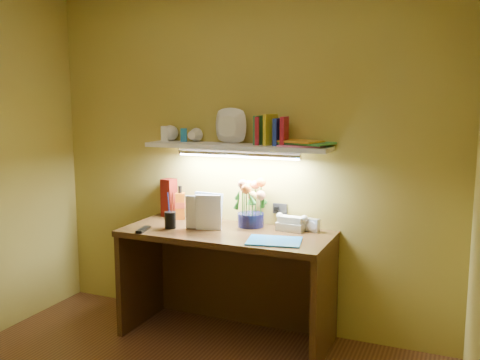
% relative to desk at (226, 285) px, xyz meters
% --- Properties ---
extents(desk, '(1.40, 0.60, 0.75)m').
position_rel_desk_xyz_m(desk, '(0.00, 0.00, 0.00)').
color(desk, '#361C0E').
rests_on(desk, ground).
extents(flower_bouquet, '(0.25, 0.25, 0.32)m').
position_rel_desk_xyz_m(flower_bouquet, '(0.10, 0.19, 0.54)').
color(flower_bouquet, '#0F113C').
rests_on(flower_bouquet, desk).
extents(telephone, '(0.19, 0.15, 0.11)m').
position_rel_desk_xyz_m(telephone, '(0.39, 0.20, 0.43)').
color(telephone, '#EBE6C7').
rests_on(telephone, desk).
extents(desk_clock, '(0.10, 0.06, 0.09)m').
position_rel_desk_xyz_m(desk_clock, '(0.54, 0.21, 0.42)').
color(desk_clock, silver).
rests_on(desk_clock, desk).
extents(whisky_bottle, '(0.09, 0.09, 0.25)m').
position_rel_desk_xyz_m(whisky_bottle, '(-0.46, 0.20, 0.50)').
color(whisky_bottle, '#BE520C').
rests_on(whisky_bottle, desk).
extents(whisky_box, '(0.10, 0.10, 0.28)m').
position_rel_desk_xyz_m(whisky_box, '(-0.58, 0.24, 0.52)').
color(whisky_box, '#5A0F09').
rests_on(whisky_box, desk).
extents(pen_cup, '(0.10, 0.10, 0.19)m').
position_rel_desk_xyz_m(pen_cup, '(-0.38, -0.07, 0.47)').
color(pen_cup, black).
rests_on(pen_cup, desk).
extents(art_card, '(0.22, 0.06, 0.21)m').
position_rel_desk_xyz_m(art_card, '(-0.22, 0.18, 0.48)').
color(art_card, silver).
rests_on(art_card, desk).
extents(tv_remote, '(0.07, 0.16, 0.02)m').
position_rel_desk_xyz_m(tv_remote, '(-0.51, -0.21, 0.38)').
color(tv_remote, black).
rests_on(tv_remote, desk).
extents(blue_folder, '(0.37, 0.30, 0.01)m').
position_rel_desk_xyz_m(blue_folder, '(0.38, -0.13, 0.38)').
color(blue_folder, '#1E71BB').
rests_on(blue_folder, desk).
extents(desk_book_a, '(0.17, 0.07, 0.23)m').
position_rel_desk_xyz_m(desk_book_a, '(-0.28, -0.04, 0.49)').
color(desk_book_a, beige).
rests_on(desk_book_a, desk).
extents(desk_book_b, '(0.17, 0.06, 0.24)m').
position_rel_desk_xyz_m(desk_book_b, '(-0.20, -0.04, 0.49)').
color(desk_book_b, white).
rests_on(desk_book_b, desk).
extents(wall_shelf, '(1.31, 0.32, 0.24)m').
position_rel_desk_xyz_m(wall_shelf, '(0.01, 0.18, 0.96)').
color(wall_shelf, white).
rests_on(wall_shelf, ground).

